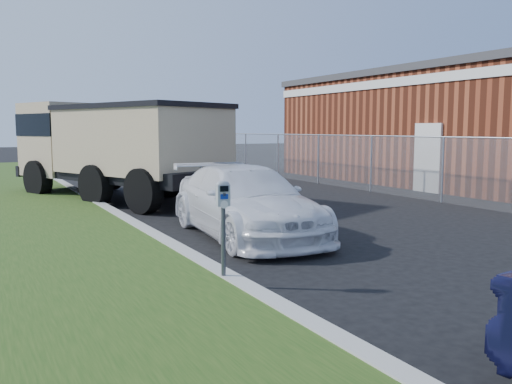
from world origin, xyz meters
name	(u,v)px	position (x,y,z in m)	size (l,w,h in m)	color
ground	(362,256)	(0.00, 0.00, 0.00)	(120.00, 120.00, 0.00)	black
chainlink_fence	(371,153)	(6.00, 7.00, 1.26)	(0.06, 30.06, 30.00)	slate
brick_building	(476,126)	(12.00, 8.00, 2.13)	(9.20, 14.20, 4.17)	maroon
parking_meter	(223,208)	(-2.68, -0.53, 1.03)	(0.19, 0.14, 1.25)	#3F4247
white_wagon	(245,201)	(-0.93, 2.33, 0.66)	(1.85, 4.54, 1.32)	white
dump_truck	(114,145)	(-1.78, 9.02, 1.57)	(5.09, 7.57, 2.79)	black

